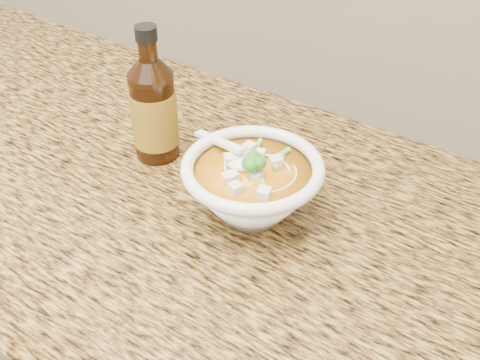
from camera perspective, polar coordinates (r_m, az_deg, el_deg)
The scene contains 4 objects.
cabinet at distance 1.30m, azimuth -10.14°, elevation -14.37°, with size 4.00×0.65×0.86m, color #362110.
counter_slab at distance 0.99m, azimuth -12.93°, elevation 1.94°, with size 4.00×0.68×0.04m, color olive.
soup_bowl at distance 0.80m, azimuth 1.16°, elevation -0.74°, with size 0.21×0.19×0.11m.
hot_sauce_bottle at distance 0.91m, azimuth -8.18°, elevation 6.60°, with size 0.07×0.07×0.21m.
Camera 1 is at (0.63, 1.15, 1.44)m, focal length 45.00 mm.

